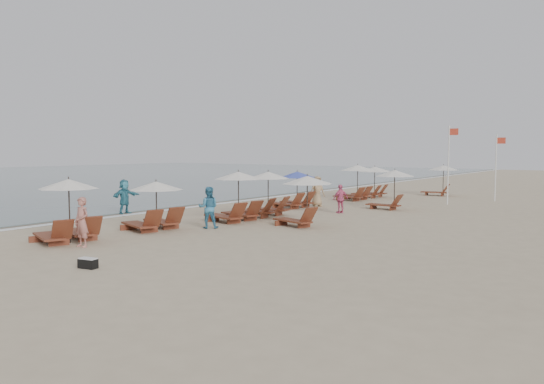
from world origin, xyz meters
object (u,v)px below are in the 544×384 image
Objects in this scene: inland_station_2 at (440,177)px; duffel_bag at (88,263)px; lounger_station_5 at (354,182)px; inland_station_0 at (301,196)px; lounger_station_1 at (152,207)px; beachgoer_far_b at (317,191)px; lounger_station_3 at (263,196)px; beachgoer_near at (82,222)px; lounger_station_4 at (293,191)px; lounger_station_6 at (372,182)px; waterline_walker at (125,197)px; inland_station_1 at (390,185)px; lounger_station_0 at (65,214)px; flag_pole_near at (449,161)px; beachgoer_far_a at (341,199)px; beachgoer_mid_a at (208,208)px; lounger_station_2 at (234,199)px.

duffel_bag is at bearing -90.07° from inland_station_2.
inland_station_0 is at bearing -72.99° from lounger_station_5.
lounger_station_1 is 16.93m from lounger_station_5.
lounger_station_5 is 1.52× the size of beachgoer_far_b.
lounger_station_1 is 6.57m from lounger_station_3.
inland_station_0 is at bearing 67.00° from beachgoer_near.
lounger_station_4 is 1.68m from beachgoer_far_b.
lounger_station_1 is at bearing -92.12° from lounger_station_6.
beachgoer_near is (-3.09, -27.84, -0.53)m from inland_station_2.
inland_station_2 is at bearing -26.63° from waterline_walker.
lounger_station_3 is at bearing -120.74° from inland_station_1.
lounger_station_3 reaches higher than waterline_walker.
lounger_station_0 reaches higher than lounger_station_4.
flag_pole_near is at bearing 62.87° from lounger_station_3.
lounger_station_3 is at bearing -117.13° from flag_pole_near.
inland_station_0 and inland_station_2 have the same top height.
beachgoer_far_a is at bearing -92.60° from inland_station_2.
lounger_station_5 is (0.72, 16.91, 0.21)m from lounger_station_1.
lounger_station_3 is 1.51× the size of beachgoer_far_b.
lounger_station_4 is 0.96× the size of lounger_station_6.
lounger_station_1 is 19.02m from flag_pole_near.
lounger_station_0 is 27.96m from inland_station_2.
lounger_station_1 is 10.62m from lounger_station_4.
beachgoer_mid_a is 8.38m from beachgoer_far_a.
inland_station_1 is at bearing -177.49° from beachgoer_far_a.
lounger_station_2 is 1.53× the size of waterline_walker.
lounger_station_2 is 1.59× the size of beachgoer_near.
lounger_station_3 is 4.68× the size of duffel_bag.
inland_station_1 is 1.74× the size of beachgoer_far_a.
lounger_station_1 is at bearing -134.89° from inland_station_0.
lounger_station_6 is (1.02, 23.39, 0.08)m from lounger_station_0.
lounger_station_5 is 4.70× the size of duffel_bag.
lounger_station_3 is at bearing -119.33° from beachgoer_mid_a.
lounger_station_3 is at bearing -88.90° from lounger_station_6.
lounger_station_4 is (0.33, 14.47, -0.06)m from lounger_station_0.
lounger_station_0 reaches higher than waterline_walker.
beachgoer_near is (0.35, -21.01, -0.31)m from lounger_station_5.
lounger_station_4 is at bearing 126.32° from inland_station_0.
lounger_station_2 reaches higher than duffel_bag.
lounger_station_2 is 1.07× the size of lounger_station_4.
lounger_station_4 is 6.34m from lounger_station_5.
lounger_station_5 reaches higher than lounger_station_3.
inland_station_0 is 1.03× the size of inland_station_1.
lounger_station_0 is 17.76m from inland_station_1.
inland_station_0 is 1.53× the size of beachgoer_mid_a.
lounger_station_1 is at bearing 85.56° from lounger_station_0.
duffel_bag is (2.54, -7.77, -0.74)m from beachgoer_mid_a.
inland_station_1 is 5.10m from flag_pole_near.
inland_station_0 is at bearing -99.51° from flag_pole_near.
lounger_station_5 is 2.63m from lounger_station_6.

